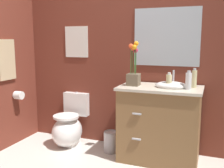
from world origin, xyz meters
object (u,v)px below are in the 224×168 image
wall_poster (76,42)px  hand_wash_bottle (194,79)px  soap_bottle (169,81)px  hanging_towel (7,60)px  trash_bin (111,142)px  lotion_bottle (189,81)px  vanity_cabinet (160,123)px  toilet (69,127)px  flower_vase (134,72)px  toilet_paper_roll (19,95)px  wall_mirror (166,37)px

wall_poster → hand_wash_bottle: bearing=-7.8°
soap_bottle → hanging_towel: bearing=-173.4°
trash_bin → hanging_towel: 1.70m
lotion_bottle → trash_bin: (-0.93, 0.06, -0.84)m
vanity_cabinet → wall_poster: 1.58m
lotion_bottle → toilet: bearing=176.9°
hand_wash_bottle → flower_vase: bearing=-171.2°
lotion_bottle → trash_bin: 1.25m
vanity_cabinet → hanging_towel: hanging_towel is taller
hanging_towel → toilet_paper_roll: (0.06, 0.12, -0.48)m
hand_wash_bottle → wall_poster: wall_poster is taller
flower_vase → wall_mirror: (0.31, 0.32, 0.40)m
flower_vase → soap_bottle: flower_vase is taller
soap_bottle → wall_mirror: wall_mirror is taller
toilet_paper_roll → wall_mirror: bearing=13.9°
toilet → hanging_towel: (-0.70, -0.32, 0.92)m
vanity_cabinet → hanging_towel: (-1.94, -0.29, 0.71)m
lotion_bottle → hanging_towel: size_ratio=0.39×
vanity_cabinet → flower_vase: size_ratio=2.06×
hand_wash_bottle → toilet_paper_roll: 2.27m
toilet → hand_wash_bottle: 1.76m
soap_bottle → hanging_towel: 2.06m
hand_wash_bottle → wall_mirror: 0.63m
toilet → soap_bottle: size_ratio=3.92×
soap_bottle → trash_bin: (-0.72, 0.06, -0.83)m
lotion_bottle → trash_bin: size_ratio=0.75×
toilet → hand_wash_bottle: bearing=1.8°
trash_bin → hanging_towel: size_ratio=0.52×
lotion_bottle → wall_poster: wall_poster is taller
soap_bottle → toilet: bearing=176.4°
flower_vase → wall_mirror: wall_mirror is taller
vanity_cabinet → wall_mirror: wall_mirror is taller
soap_bottle → wall_mirror: bearing=106.4°
wall_poster → trash_bin: bearing=-25.1°
hanging_towel → flower_vase: bearing=9.3°
soap_bottle → wall_poster: wall_poster is taller
lotion_bottle → toilet_paper_roll: lotion_bottle is taller
lotion_bottle → wall_poster: 1.64m
vanity_cabinet → lotion_bottle: lotion_bottle is taller
hand_wash_bottle → trash_bin: 1.30m
soap_bottle → hanging_towel: (-2.04, -0.24, 0.20)m
wall_poster → hanging_towel: size_ratio=0.81×
hand_wash_bottle → soap_bottle: bearing=-152.5°
vanity_cabinet → hand_wash_bottle: bearing=12.1°
toilet_paper_roll → lotion_bottle: bearing=3.0°
vanity_cabinet → hanging_towel: size_ratio=2.05×
wall_poster → hanging_towel: wall_poster is taller
hanging_towel → vanity_cabinet: bearing=8.6°
hanging_towel → toilet_paper_roll: size_ratio=4.73×
hand_wash_bottle → hanging_towel: size_ratio=0.42×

